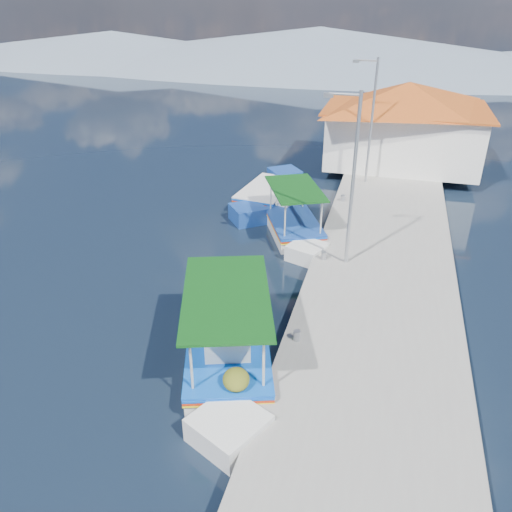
# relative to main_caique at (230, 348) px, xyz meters

# --- Properties ---
(ground) EXTENTS (160.00, 160.00, 0.00)m
(ground) POSITION_rel_main_caique_xyz_m (-2.08, 3.81, -0.48)
(ground) COLOR black
(ground) RESTS_ON ground
(quay) EXTENTS (5.00, 44.00, 0.50)m
(quay) POSITION_rel_main_caique_xyz_m (3.82, 9.81, -0.23)
(quay) COLOR gray
(quay) RESTS_ON ground
(bollards) EXTENTS (0.20, 17.20, 0.30)m
(bollards) POSITION_rel_main_caique_xyz_m (1.72, 9.06, 0.17)
(bollards) COLOR #A5A8AD
(bollards) RESTS_ON quay
(main_caique) EXTENTS (3.77, 7.21, 2.50)m
(main_caique) POSITION_rel_main_caique_xyz_m (0.00, 0.00, 0.00)
(main_caique) COLOR white
(main_caique) RESTS_ON ground
(caique_green_canopy) EXTENTS (3.53, 5.70, 2.35)m
(caique_green_canopy) POSITION_rel_main_caique_xyz_m (0.08, 8.67, -0.13)
(caique_green_canopy) COLOR white
(caique_green_canopy) RESTS_ON ground
(caique_blue_hull) EXTENTS (2.57, 6.84, 1.23)m
(caique_blue_hull) POSITION_rel_main_caique_xyz_m (-1.94, 11.96, -0.15)
(caique_blue_hull) COLOR navy
(caique_blue_hull) RESTS_ON ground
(harbor_building) EXTENTS (10.49, 10.49, 4.40)m
(harbor_building) POSITION_rel_main_caique_xyz_m (4.11, 18.81, 2.29)
(harbor_building) COLOR white
(harbor_building) RESTS_ON quay
(lamp_post_near) EXTENTS (1.21, 0.14, 6.00)m
(lamp_post_near) POSITION_rel_main_caique_xyz_m (2.43, 5.81, 3.37)
(lamp_post_near) COLOR #A5A8AD
(lamp_post_near) RESTS_ON quay
(lamp_post_far) EXTENTS (1.21, 0.14, 6.00)m
(lamp_post_far) POSITION_rel_main_caique_xyz_m (2.43, 14.81, 3.37)
(lamp_post_far) COLOR #A5A8AD
(lamp_post_far) RESTS_ON quay
(mountain_ridge) EXTENTS (171.40, 96.00, 5.50)m
(mountain_ridge) POSITION_rel_main_caique_xyz_m (4.46, 59.81, 1.56)
(mountain_ridge) COLOR slate
(mountain_ridge) RESTS_ON ground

